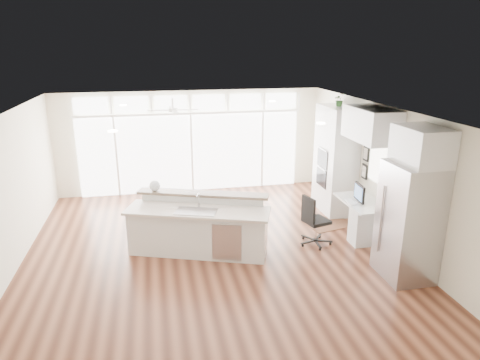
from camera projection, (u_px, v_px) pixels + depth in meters
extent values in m
cube|color=#482316|center=(214.00, 257.00, 8.10)|extent=(7.00, 8.00, 0.02)
cube|color=silver|center=(211.00, 114.00, 7.28)|extent=(7.00, 8.00, 0.02)
cube|color=white|center=(191.00, 142.00, 11.42)|extent=(7.00, 0.04, 2.70)
cube|color=white|center=(274.00, 325.00, 3.95)|extent=(7.00, 0.04, 2.70)
cube|color=white|center=(1.00, 203.00, 7.01)|extent=(0.04, 8.00, 2.70)
cube|color=white|center=(389.00, 177.00, 8.36)|extent=(0.04, 8.00, 2.70)
cube|color=white|center=(192.00, 153.00, 11.45)|extent=(5.80, 0.06, 2.08)
cube|color=white|center=(190.00, 103.00, 11.05)|extent=(5.90, 0.06, 0.40)
cube|color=white|center=(381.00, 163.00, 8.57)|extent=(0.04, 0.85, 0.85)
cube|color=white|center=(173.00, 106.00, 9.86)|extent=(1.16, 1.16, 0.32)
cube|color=white|center=(209.00, 113.00, 7.47)|extent=(3.40, 3.00, 0.02)
cube|color=silver|center=(336.00, 160.00, 10.01)|extent=(0.64, 1.20, 2.50)
cube|color=silver|center=(361.00, 219.00, 8.86)|extent=(0.72, 1.30, 0.76)
cube|color=silver|center=(371.00, 124.00, 8.27)|extent=(0.64, 1.30, 0.64)
cube|color=#AAABAF|center=(409.00, 222.00, 7.13)|extent=(0.76, 0.90, 2.00)
cube|color=silver|center=(422.00, 146.00, 6.75)|extent=(0.64, 0.90, 0.60)
cube|color=black|center=(365.00, 163.00, 9.20)|extent=(0.06, 0.22, 0.80)
cube|color=silver|center=(198.00, 227.00, 8.09)|extent=(2.88, 1.87, 1.07)
cube|color=#3C1F13|center=(328.00, 224.00, 9.55)|extent=(1.12, 0.91, 0.01)
cube|color=black|center=(316.00, 220.00, 8.44)|extent=(0.64, 0.61, 1.02)
sphere|color=silver|center=(155.00, 186.00, 8.40)|extent=(0.28, 0.28, 0.22)
cube|color=black|center=(359.00, 193.00, 8.67)|extent=(0.12, 0.48, 0.39)
cube|color=white|center=(351.00, 202.00, 8.70)|extent=(0.16, 0.36, 0.02)
imported|color=#2D5C27|center=(340.00, 101.00, 9.59)|extent=(0.30, 0.33, 0.23)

